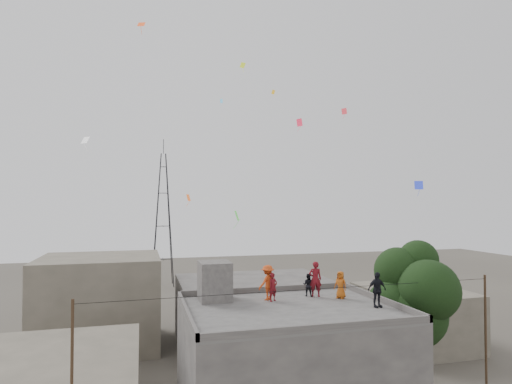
# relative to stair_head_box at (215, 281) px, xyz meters

# --- Properties ---
(main_building) EXTENTS (10.00, 8.00, 6.10)m
(main_building) POSITION_rel_stair_head_box_xyz_m (3.20, -2.60, -4.05)
(main_building) COLOR #464442
(main_building) RESTS_ON ground
(parapet) EXTENTS (10.00, 8.00, 0.30)m
(parapet) POSITION_rel_stair_head_box_xyz_m (3.20, -2.60, -0.85)
(parapet) COLOR #464442
(parapet) RESTS_ON main_building
(stair_head_box) EXTENTS (1.60, 1.80, 2.00)m
(stair_head_box) POSITION_rel_stair_head_box_xyz_m (0.00, 0.00, 0.00)
(stair_head_box) COLOR #464442
(stair_head_box) RESTS_ON main_building
(neighbor_north) EXTENTS (12.00, 9.00, 5.00)m
(neighbor_north) POSITION_rel_stair_head_box_xyz_m (5.20, 11.40, -4.60)
(neighbor_north) COLOR #464442
(neighbor_north) RESTS_ON ground
(neighbor_northwest) EXTENTS (9.00, 8.00, 7.00)m
(neighbor_northwest) POSITION_rel_stair_head_box_xyz_m (-6.80, 13.40, -3.60)
(neighbor_northwest) COLOR #5A5447
(neighbor_northwest) RESTS_ON ground
(neighbor_east) EXTENTS (7.00, 8.00, 4.40)m
(neighbor_east) POSITION_rel_stair_head_box_xyz_m (17.20, 7.40, -4.90)
(neighbor_east) COLOR #5A5447
(neighbor_east) RESTS_ON ground
(tree) EXTENTS (4.90, 4.60, 9.10)m
(tree) POSITION_rel_stair_head_box_xyz_m (10.57, -2.00, -1.00)
(tree) COLOR black
(tree) RESTS_ON ground
(utility_line) EXTENTS (20.12, 0.62, 7.40)m
(utility_line) POSITION_rel_stair_head_box_xyz_m (3.70, -3.85, -3.27)
(utility_line) COLOR black
(utility_line) RESTS_ON ground
(transmission_tower) EXTENTS (2.97, 2.97, 20.01)m
(transmission_tower) POSITION_rel_stair_head_box_xyz_m (-0.80, 37.40, 1.97)
(transmission_tower) COLOR black
(transmission_tower) RESTS_ON ground
(person_red_adult) EXTENTS (0.77, 0.58, 1.90)m
(person_red_adult) POSITION_rel_stair_head_box_xyz_m (5.41, -0.58, -0.05)
(person_red_adult) COLOR maroon
(person_red_adult) RESTS_ON main_building
(person_orange_child) EXTENTS (0.78, 0.83, 1.43)m
(person_orange_child) POSITION_rel_stair_head_box_xyz_m (6.54, -1.31, -0.28)
(person_orange_child) COLOR #B95515
(person_orange_child) RESTS_ON main_building
(person_dark_child) EXTENTS (0.75, 0.73, 1.22)m
(person_dark_child) POSITION_rel_stair_head_box_xyz_m (5.08, -0.36, -0.39)
(person_dark_child) COLOR black
(person_dark_child) RESTS_ON main_building
(person_dark_adult) EXTENTS (1.02, 0.47, 1.70)m
(person_dark_adult) POSITION_rel_stair_head_box_xyz_m (7.36, -3.58, -0.15)
(person_dark_adult) COLOR black
(person_dark_adult) RESTS_ON main_building
(person_orange_adult) EXTENTS (1.35, 1.14, 1.81)m
(person_orange_adult) POSITION_rel_stair_head_box_xyz_m (2.69, -0.67, -0.09)
(person_orange_adult) COLOR #CD4417
(person_orange_adult) RESTS_ON main_building
(person_red_child) EXTENTS (0.63, 0.55, 1.45)m
(person_red_child) POSITION_rel_stair_head_box_xyz_m (2.87, -1.01, -0.27)
(person_red_child) COLOR maroon
(person_red_child) RESTS_ON main_building
(kites) EXTENTS (19.85, 16.36, 11.64)m
(kites) POSITION_rel_stair_head_box_xyz_m (3.41, 4.68, 8.70)
(kites) COLOR #F05B19
(kites) RESTS_ON ground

